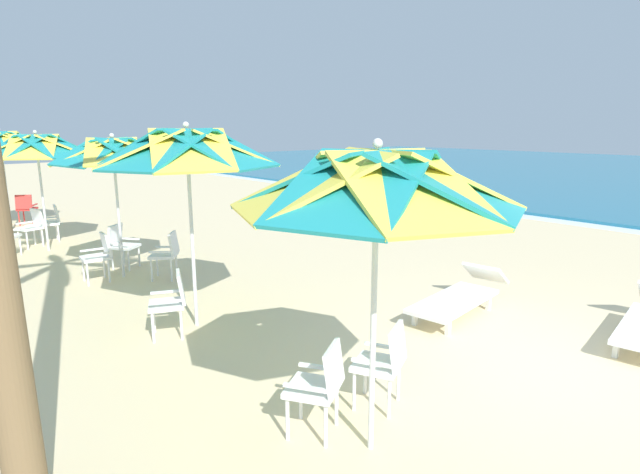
# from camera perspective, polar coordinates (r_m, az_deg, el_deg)

# --- Properties ---
(ground_plane) EXTENTS (80.00, 80.00, 0.00)m
(ground_plane) POSITION_cam_1_polar(r_m,az_deg,el_deg) (6.55, 23.74, -13.48)
(ground_plane) COLOR beige
(beach_umbrella_0) EXTENTS (2.31, 2.31, 2.65)m
(beach_umbrella_0) POSITION_cam_1_polar(r_m,az_deg,el_deg) (3.98, 6.37, 5.96)
(beach_umbrella_0) COLOR silver
(beach_umbrella_0) RESTS_ON ground
(plastic_chair_0) EXTENTS (0.61, 0.59, 0.87)m
(plastic_chair_0) POSITION_cam_1_polar(r_m,az_deg,el_deg) (5.15, 7.18, -13.55)
(plastic_chair_0) COLOR white
(plastic_chair_0) RESTS_ON ground
(plastic_chair_1) EXTENTS (0.62, 0.61, 0.87)m
(plastic_chair_1) POSITION_cam_1_polar(r_m,az_deg,el_deg) (4.71, -0.03, -16.09)
(plastic_chair_1) COLOR white
(plastic_chair_1) RESTS_ON ground
(beach_umbrella_1) EXTENTS (2.44, 2.44, 2.79)m
(beach_umbrella_1) POSITION_cam_1_polar(r_m,az_deg,el_deg) (6.93, -14.65, 9.44)
(beach_umbrella_1) COLOR silver
(beach_umbrella_1) RESTS_ON ground
(plastic_chair_2) EXTENTS (0.59, 0.61, 0.87)m
(plastic_chair_2) POSITION_cam_1_polar(r_m,az_deg,el_deg) (7.01, -16.31, -6.78)
(plastic_chair_2) COLOR white
(plastic_chair_2) RESTS_ON ground
(beach_umbrella_2) EXTENTS (2.15, 2.15, 2.61)m
(beach_umbrella_2) POSITION_cam_1_polar(r_m,az_deg,el_deg) (9.73, -22.15, 8.74)
(beach_umbrella_2) COLOR silver
(beach_umbrella_2) RESTS_ON ground
(plastic_chair_3) EXTENTS (0.48, 0.51, 0.87)m
(plastic_chair_3) POSITION_cam_1_polar(r_m,az_deg,el_deg) (9.88, -23.54, -1.78)
(plastic_chair_3) COLOR white
(plastic_chair_3) RESTS_ON ground
(plastic_chair_4) EXTENTS (0.63, 0.63, 0.87)m
(plastic_chair_4) POSITION_cam_1_polar(r_m,az_deg,el_deg) (9.60, -16.76, -1.65)
(plastic_chair_4) COLOR white
(plastic_chair_4) RESTS_ON ground
(plastic_chair_5) EXTENTS (0.63, 0.62, 0.87)m
(plastic_chair_5) POSITION_cam_1_polar(r_m,az_deg,el_deg) (10.60, -21.33, -0.67)
(plastic_chair_5) COLOR white
(plastic_chair_5) RESTS_ON ground
(beach_umbrella_3) EXTENTS (2.32, 2.32, 2.64)m
(beach_umbrella_3) POSITION_cam_1_polar(r_m,az_deg,el_deg) (12.60, -29.15, 8.79)
(beach_umbrella_3) COLOR silver
(beach_umbrella_3) RESTS_ON ground
(plastic_chair_6) EXTENTS (0.63, 0.63, 0.87)m
(plastic_chair_6) POSITION_cam_1_polar(r_m,az_deg,el_deg) (12.64, -32.02, 0.28)
(plastic_chair_6) COLOR white
(plastic_chair_6) RESTS_ON ground
(plastic_chair_7) EXTENTS (0.50, 0.53, 0.87)m
(plastic_chair_7) POSITION_cam_1_polar(r_m,az_deg,el_deg) (13.80, -27.87, 1.61)
(plastic_chair_7) COLOR white
(plastic_chair_7) RESTS_ON ground
(plastic_chair_8) EXTENTS (0.54, 0.56, 0.87)m
(plastic_chair_8) POSITION_cam_1_polar(r_m,az_deg,el_deg) (13.39, -29.52, 1.14)
(plastic_chair_8) COLOR white
(plastic_chair_8) RESTS_ON ground
(beach_umbrella_4) EXTENTS (2.25, 2.25, 2.67)m
(beach_umbrella_4) POSITION_cam_1_polar(r_m,az_deg,el_deg) (15.67, -32.19, 9.02)
(beach_umbrella_4) COLOR silver
(beach_umbrella_4) RESTS_ON ground
(plastic_chair_9) EXTENTS (0.62, 0.61, 0.87)m
(plastic_chair_9) POSITION_cam_1_polar(r_m,az_deg,el_deg) (16.43, -30.05, 2.90)
(plastic_chair_9) COLOR red
(plastic_chair_9) RESTS_ON ground
(sun_lounger_2) EXTENTS (0.87, 2.20, 0.62)m
(sun_lounger_2) POSITION_cam_1_polar(r_m,az_deg,el_deg) (7.85, 15.44, -6.32)
(sun_lounger_2) COLOR white
(sun_lounger_2) RESTS_ON ground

